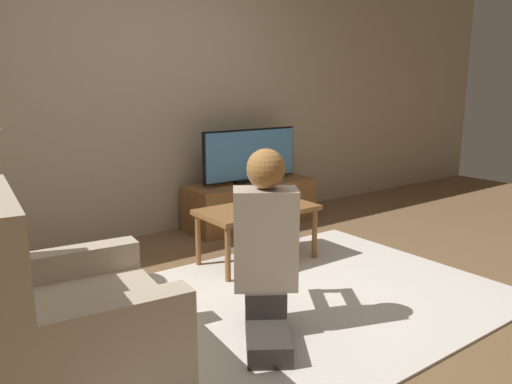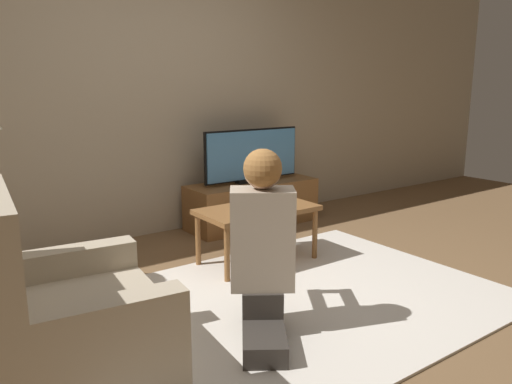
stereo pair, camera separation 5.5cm
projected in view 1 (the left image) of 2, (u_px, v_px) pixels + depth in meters
The scene contains 10 objects.
ground_plane at pixel (284, 306), 3.10m from camera, with size 10.00×10.00×0.00m, color brown.
wall_back at pixel (144, 90), 4.33m from camera, with size 10.00×0.06×2.60m.
rug at pixel (284, 305), 3.09m from camera, with size 2.81×1.91×0.02m.
tv_stand at pixel (251, 203), 4.84m from camera, with size 1.29×0.47×0.42m.
tv at pixel (251, 155), 4.74m from camera, with size 1.04×0.08×0.51m.
coffee_table at pixel (257, 214), 3.76m from camera, with size 0.89×0.48×0.44m.
armchair at pixel (69, 326), 2.23m from camera, with size 0.84×0.95×0.93m.
person_kneeling at pixel (266, 244), 2.66m from camera, with size 0.66×0.82×1.01m.
table_lamp at pixel (253, 197), 3.63m from camera, with size 0.18×0.18×0.17m.
remote at pixel (282, 206), 3.76m from camera, with size 0.04×0.15×0.02m.
Camera 1 is at (-1.85, -2.20, 1.35)m, focal length 35.00 mm.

